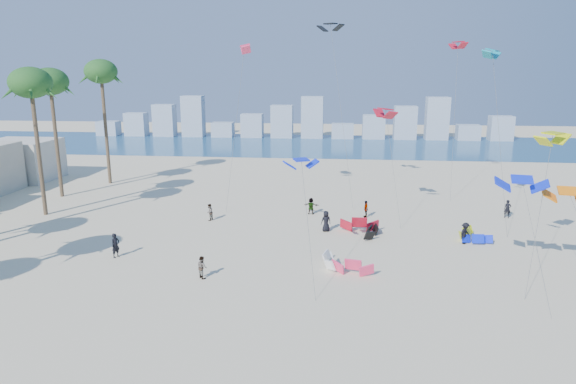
{
  "coord_description": "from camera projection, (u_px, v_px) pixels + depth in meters",
  "views": [
    {
      "loc": [
        6.7,
        -21.24,
        13.57
      ],
      "look_at": [
        3.0,
        16.0,
        4.5
      ],
      "focal_mm": 31.49,
      "sensor_mm": 36.0,
      "label": 1
    }
  ],
  "objects": [
    {
      "name": "ocean",
      "position": [
        302.0,
        145.0,
        94.01
      ],
      "size": [
        220.0,
        220.0,
        0.0
      ],
      "primitive_type": "plane",
      "color": "navy",
      "rests_on": "ground"
    },
    {
      "name": "kitesurfer_near",
      "position": [
        116.0,
        245.0,
        37.36
      ],
      "size": [
        0.71,
        0.8,
        1.85
      ],
      "primitive_type": "imported",
      "rotation": [
        0.0,
        0.0,
        1.09
      ],
      "color": "black",
      "rests_on": "ground"
    },
    {
      "name": "grounded_kites",
      "position": [
        386.0,
        240.0,
        39.97
      ],
      "size": [
        13.41,
        11.02,
        1.06
      ],
      "color": "black",
      "rests_on": "ground"
    },
    {
      "name": "kitesurfer_mid",
      "position": [
        202.0,
        267.0,
        33.68
      ],
      "size": [
        0.92,
        0.93,
        1.52
      ],
      "primitive_type": "imported",
      "rotation": [
        0.0,
        0.0,
        2.31
      ],
      "color": "gray",
      "rests_on": "ground"
    },
    {
      "name": "flying_kites",
      "position": [
        441.0,
        96.0,
        41.19
      ],
      "size": [
        38.06,
        34.43,
        18.48
      ],
      "color": "#0E27EF",
      "rests_on": "ground"
    },
    {
      "name": "kitesurfers_far",
      "position": [
        359.0,
        216.0,
        45.03
      ],
      "size": [
        28.43,
        8.87,
        1.81
      ],
      "color": "black",
      "rests_on": "ground"
    },
    {
      "name": "ground",
      "position": [
        194.0,
        358.0,
        24.38
      ],
      "size": [
        220.0,
        220.0,
        0.0
      ],
      "primitive_type": "plane",
      "color": "beige",
      "rests_on": "ground"
    },
    {
      "name": "distant_skyline",
      "position": [
        300.0,
        123.0,
        103.07
      ],
      "size": [
        85.0,
        3.0,
        8.4
      ],
      "color": "#9EADBF",
      "rests_on": "ground"
    }
  ]
}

